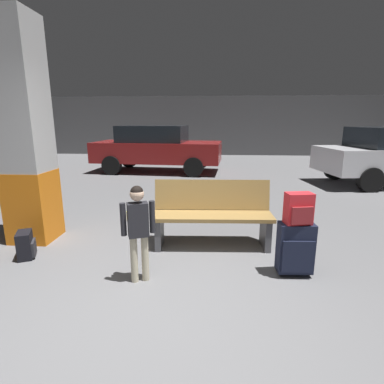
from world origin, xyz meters
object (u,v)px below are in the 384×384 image
object	(u,v)px
backpack_dark_floor	(26,245)
parked_car_far	(157,147)
child	(138,224)
suitcase	(295,248)
bench	(212,214)
backpack_bright	(299,209)
structural_pillar	(25,134)

from	to	relation	value
backpack_dark_floor	parked_car_far	size ratio (longest dim) A/B	0.08
child	suitcase	bearing A→B (deg)	8.27
bench	backpack_bright	xyz separation A→B (m)	(0.92, -0.78, 0.33)
backpack_bright	child	xyz separation A→B (m)	(-1.69, -0.24, -0.12)
child	parked_car_far	distance (m)	7.12
bench	suitcase	size ratio (longest dim) A/B	2.69
structural_pillar	suitcase	size ratio (longest dim) A/B	5.02
structural_pillar	suitcase	distance (m)	3.77
bench	backpack_dark_floor	xyz separation A→B (m)	(-2.33, -0.57, -0.28)
structural_pillar	parked_car_far	xyz separation A→B (m)	(0.70, 5.96, -0.70)
backpack_dark_floor	parked_car_far	world-z (taller)	parked_car_far
backpack_bright	backpack_dark_floor	distance (m)	3.32
bench	backpack_dark_floor	distance (m)	2.42
bench	parked_car_far	bearing A→B (deg)	107.22
suitcase	structural_pillar	bearing A→B (deg)	166.54
structural_pillar	parked_car_far	distance (m)	6.04
structural_pillar	backpack_bright	bearing A→B (deg)	-13.46
backpack_bright	parked_car_far	xyz separation A→B (m)	(-2.78, 6.79, 0.03)
child	structural_pillar	bearing A→B (deg)	148.97
structural_pillar	child	size ratio (longest dim) A/B	2.88
parked_car_far	backpack_dark_floor	bearing A→B (deg)	-94.09
backpack_bright	child	size ratio (longest dim) A/B	0.32
backpack_dark_floor	backpack_bright	bearing A→B (deg)	-3.73
bench	child	distance (m)	1.30
bench	child	bearing A→B (deg)	-126.72
bench	backpack_dark_floor	bearing A→B (deg)	-166.21
structural_pillar	child	distance (m)	2.26
backpack_bright	parked_car_far	distance (m)	7.34
structural_pillar	child	xyz separation A→B (m)	(1.79, -1.08, -0.86)
backpack_dark_floor	bench	bearing A→B (deg)	13.79
bench	backpack_bright	world-z (taller)	backpack_bright
backpack_bright	child	world-z (taller)	child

